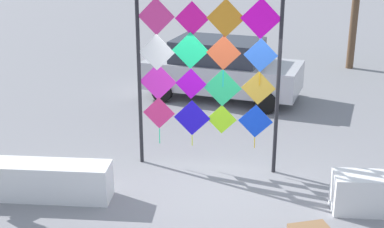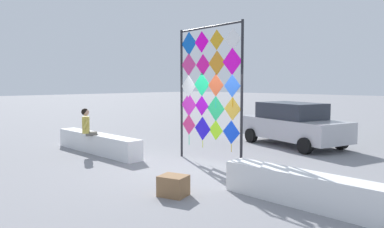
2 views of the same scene
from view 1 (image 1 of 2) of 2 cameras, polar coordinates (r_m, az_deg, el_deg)
name	(u,v)px [view 1 (image 1 of 2)]	position (r m, az deg, el deg)	size (l,w,h in m)	color
ground	(220,188)	(9.36, 3.05, -7.92)	(120.00, 120.00, 0.00)	gray
kite_display_rack	(206,51)	(9.42, 1.56, 6.71)	(2.58, 0.31, 3.87)	#232328
parked_car	(221,69)	(13.99, 3.16, 4.89)	(4.31, 2.69, 1.55)	#B7B7BC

